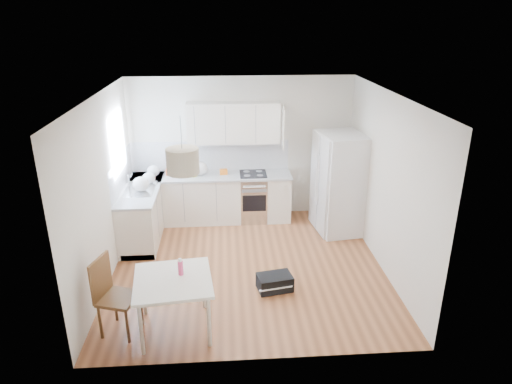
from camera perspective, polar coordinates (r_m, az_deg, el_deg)
floor at (r=7.35m, az=-0.99°, el=-9.24°), size 4.20×4.20×0.00m
ceiling at (r=6.40m, az=-1.15°, el=12.02°), size 4.20×4.20×0.00m
wall_back at (r=8.75m, az=-1.81°, el=5.52°), size 4.20×0.00×4.20m
wall_left at (r=6.98m, az=-18.55°, el=0.18°), size 0.00×4.20×4.20m
wall_right at (r=7.17m, az=15.94°, el=1.05°), size 0.00×4.20×4.20m
window_glassblock at (r=7.92m, az=-16.90°, el=5.89°), size 0.02×1.00×1.00m
cabinets_back at (r=8.76m, az=-5.58°, el=-0.85°), size 3.00×0.60×0.88m
cabinets_left at (r=8.34m, az=-13.94°, el=-2.61°), size 0.60×1.80×0.88m
counter_back at (r=8.60m, az=-5.69°, el=1.99°), size 3.02×0.64×0.04m
counter_left at (r=8.17m, az=-14.23°, el=0.34°), size 0.64×1.82×0.04m
backsplash_back at (r=8.78m, az=-5.73°, el=4.53°), size 3.00×0.01×0.58m
backsplash_left at (r=8.12m, az=-16.46°, el=2.32°), size 0.01×1.80×0.58m
upper_cabinets at (r=8.46m, az=-2.84°, el=8.62°), size 1.70×0.32×0.75m
range_oven at (r=8.77m, az=-0.36°, el=-0.71°), size 0.50×0.61×0.88m
sink at (r=8.11m, az=-14.29°, el=0.31°), size 0.50×0.80×0.16m
refrigerator at (r=8.31m, az=10.47°, el=1.08°), size 0.98×1.01×1.81m
dining_table at (r=5.77m, az=-10.33°, el=-11.33°), size 1.03×1.03×0.74m
dining_chair at (r=5.98m, az=-16.78°, el=-12.42°), size 0.54×0.54×1.02m
drink_bottle at (r=5.75m, az=-9.42°, el=-9.19°), size 0.08×0.08×0.22m
gym_bag at (r=6.74m, az=2.35°, el=-11.21°), size 0.54×0.41×0.23m
pendant_lamp at (r=5.27m, az=-9.15°, el=3.85°), size 0.42×0.42×0.29m
grocery_bag_a at (r=8.66m, az=-12.75°, el=2.57°), size 0.23×0.20×0.21m
grocery_bag_b at (r=8.59m, az=-9.27°, el=2.69°), size 0.24×0.21×0.22m
grocery_bag_c at (r=8.56m, az=-7.04°, el=2.92°), size 0.29×0.25×0.27m
grocery_bag_d at (r=8.32m, az=-13.24°, el=1.71°), size 0.23×0.19×0.20m
grocery_bag_e at (r=7.98m, az=-14.19°, el=0.96°), size 0.28×0.24×0.25m
snack_orange at (r=8.60m, az=-4.08°, el=2.54°), size 0.15×0.10×0.10m
snack_yellow at (r=8.57m, az=-8.00°, el=2.33°), size 0.19×0.17×0.11m
snack_red at (r=8.69m, az=-10.60°, el=2.49°), size 0.18×0.11×0.12m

